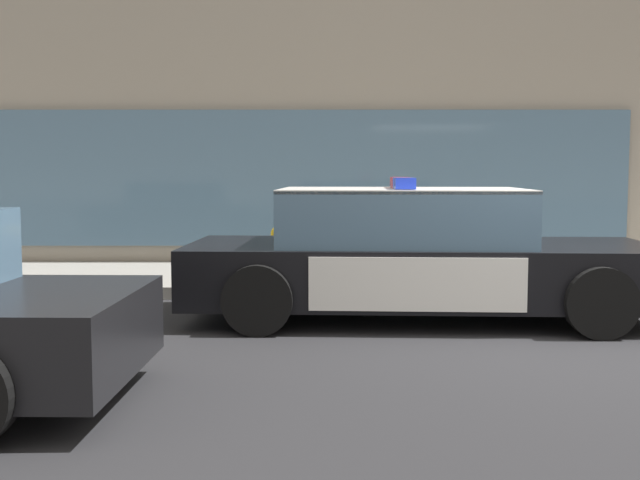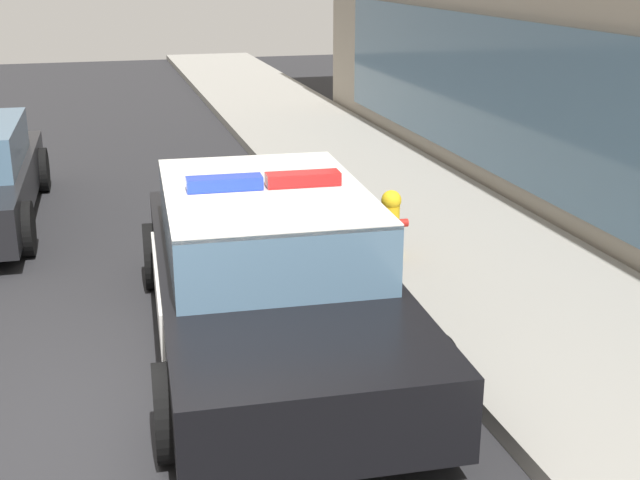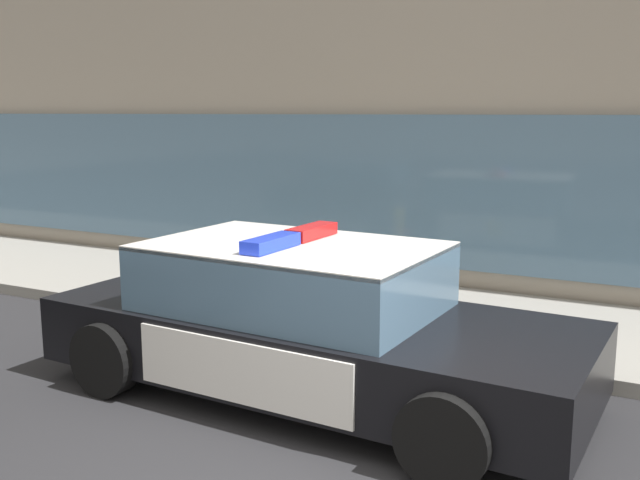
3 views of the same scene
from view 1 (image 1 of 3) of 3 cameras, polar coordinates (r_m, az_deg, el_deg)
name	(u,v)px [view 1 (image 1 of 3)]	position (r m, az deg, el deg)	size (l,w,h in m)	color
ground	(589,345)	(7.60, 18.83, -7.15)	(48.00, 48.00, 0.00)	#262628
sidewalk	(496,278)	(11.27, 12.58, -2.71)	(48.00, 2.76, 0.15)	gray
storefront_building	(352,67)	(17.28, 2.34, 12.32)	(23.14, 9.66, 7.53)	gray
police_cruiser	(418,255)	(8.42, 7.10, -1.07)	(4.96, 2.29, 1.49)	black
fire_hydrant	(284,255)	(10.06, -2.63, -1.07)	(0.34, 0.39, 0.73)	gold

